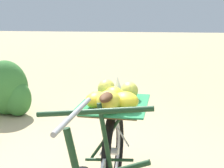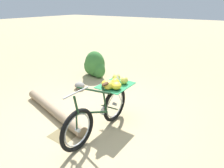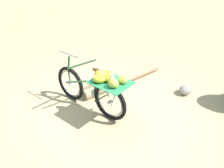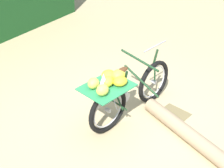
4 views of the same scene
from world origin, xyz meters
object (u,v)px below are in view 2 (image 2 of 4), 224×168
(bicycle, at_px, (104,104))
(fallen_log, at_px, (54,110))
(path_stone, at_px, (80,85))
(shrub_cluster, at_px, (95,65))

(bicycle, height_order, fallen_log, bicycle)
(fallen_log, bearing_deg, bicycle, 9.22)
(fallen_log, height_order, path_stone, fallen_log)
(fallen_log, relative_size, path_stone, 7.10)
(fallen_log, xyz_separation_m, path_stone, (-0.46, 1.32, -0.01))
(bicycle, xyz_separation_m, path_stone, (-1.68, 1.12, -0.43))
(bicycle, height_order, path_stone, bicycle)
(fallen_log, height_order, shrub_cluster, shrub_cluster)
(shrub_cluster, height_order, path_stone, shrub_cluster)
(shrub_cluster, distance_m, path_stone, 1.12)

